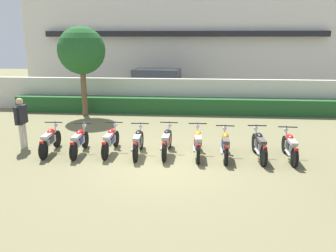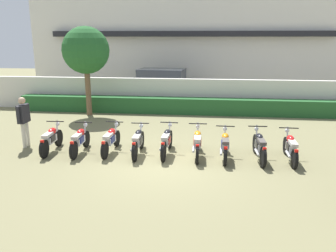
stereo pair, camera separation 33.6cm
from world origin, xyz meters
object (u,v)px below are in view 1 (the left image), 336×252
motorcycle_in_row_1 (79,141)px  motorcycle_in_row_3 (138,142)px  motorcycle_in_row_4 (167,141)px  motorcycle_in_row_6 (225,144)px  motorcycle_in_row_2 (110,140)px  motorcycle_in_row_5 (198,142)px  motorcycle_in_row_7 (259,145)px  motorcycle_in_row_8 (290,146)px  motorcycle_in_row_0 (50,140)px  tree_near_inspector (81,51)px  inspector_person (21,118)px  parked_car (159,85)px

motorcycle_in_row_1 → motorcycle_in_row_3: (1.94, 0.06, 0.01)m
motorcycle_in_row_4 → motorcycle_in_row_6: (1.87, -0.16, -0.01)m
motorcycle_in_row_2 → motorcycle_in_row_5: bearing=-89.6°
motorcycle_in_row_1 → motorcycle_in_row_6: (4.73, 0.03, 0.00)m
motorcycle_in_row_1 → motorcycle_in_row_4: bearing=-87.9°
motorcycle_in_row_7 → motorcycle_in_row_8: bearing=-92.0°
motorcycle_in_row_0 → motorcycle_in_row_3: size_ratio=0.98×
tree_near_inspector → motorcycle_in_row_0: 6.16m
motorcycle_in_row_7 → motorcycle_in_row_8: 0.94m
motorcycle_in_row_5 → inspector_person: 6.02m
motorcycle_in_row_5 → motorcycle_in_row_7: (1.93, -0.10, 0.00)m
motorcycle_in_row_6 → parked_car: bearing=19.3°
parked_car → motorcycle_in_row_3: 9.85m
motorcycle_in_row_0 → motorcycle_in_row_1: 0.99m
inspector_person → motorcycle_in_row_3: bearing=-5.2°
motorcycle_in_row_2 → motorcycle_in_row_3: (0.95, -0.12, 0.01)m
motorcycle_in_row_1 → motorcycle_in_row_6: bearing=-91.3°
motorcycle_in_row_4 → motorcycle_in_row_6: motorcycle_in_row_4 is taller
parked_car → tree_near_inspector: size_ratio=1.10×
motorcycle_in_row_6 → inspector_person: (-6.85, 0.40, 0.61)m
motorcycle_in_row_1 → inspector_person: bearing=77.0°
motorcycle_in_row_4 → motorcycle_in_row_5: 1.00m
motorcycle_in_row_1 → motorcycle_in_row_3: 1.94m
tree_near_inspector → motorcycle_in_row_4: tree_near_inspector is taller
motorcycle_in_row_5 → motorcycle_in_row_8: 2.87m
motorcycle_in_row_0 → inspector_person: bearing=66.5°
motorcycle_in_row_2 → motorcycle_in_row_3: size_ratio=1.03×
motorcycle_in_row_0 → motorcycle_in_row_6: 5.72m
motorcycle_in_row_3 → motorcycle_in_row_6: motorcycle_in_row_3 is taller
tree_near_inspector → motorcycle_in_row_4: (4.48, -5.33, -2.64)m
tree_near_inspector → motorcycle_in_row_3: tree_near_inspector is taller
motorcycle_in_row_0 → motorcycle_in_row_1: size_ratio=1.00×
motorcycle_in_row_2 → motorcycle_in_row_5: motorcycle_in_row_5 is taller
inspector_person → motorcycle_in_row_0: bearing=-20.4°
motorcycle_in_row_3 → inspector_person: inspector_person is taller
tree_near_inspector → motorcycle_in_row_2: tree_near_inspector is taller
parked_car → motorcycle_in_row_7: bearing=-60.2°
motorcycle_in_row_1 → motorcycle_in_row_3: motorcycle_in_row_3 is taller
parked_car → motorcycle_in_row_6: parked_car is taller
motorcycle_in_row_4 → parked_car: bearing=10.0°
motorcycle_in_row_3 → motorcycle_in_row_4: size_ratio=0.94×
motorcycle_in_row_0 → motorcycle_in_row_4: 3.86m
tree_near_inspector → inspector_person: 5.52m
motorcycle_in_row_3 → tree_near_inspector: bearing=31.9°
motorcycle_in_row_6 → motorcycle_in_row_7: size_ratio=0.96×
motorcycle_in_row_4 → inspector_person: (-4.99, 0.23, 0.60)m
motorcycle_in_row_2 → motorcycle_in_row_7: (4.79, -0.15, 0.02)m
motorcycle_in_row_0 → motorcycle_in_row_7: bearing=-92.8°
parked_car → motorcycle_in_row_5: (2.31, -9.76, -0.48)m
parked_car → motorcycle_in_row_3: size_ratio=2.54×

